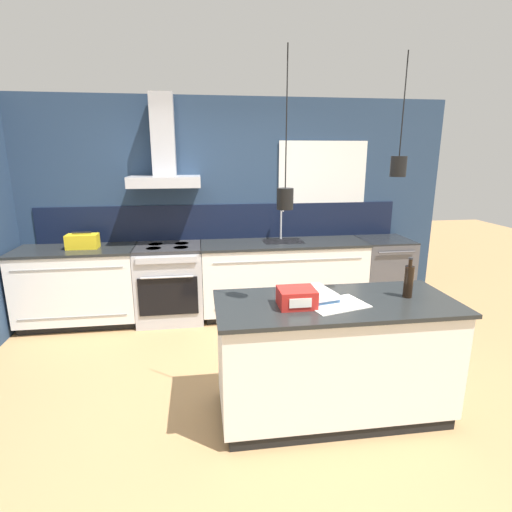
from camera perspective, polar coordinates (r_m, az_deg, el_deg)
name	(u,v)px	position (r m, az deg, el deg)	size (l,w,h in m)	color
ground_plane	(242,394)	(3.53, -2.07, -19.11)	(16.00, 16.00, 0.00)	#A87F51
wall_back	(221,203)	(4.97, -5.07, 7.53)	(5.60, 2.44, 2.60)	navy
counter_run_left	(79,286)	(5.05, -24.00, -3.97)	(1.33, 0.64, 0.91)	black
counter_run_sink	(283,277)	(4.95, 3.88, -3.06)	(2.00, 0.64, 1.32)	black
oven_range	(170,283)	(4.86, -12.18, -3.78)	(0.76, 0.66, 0.91)	#B5B5BA
dishwasher	(382,274)	(5.37, 17.57, -2.41)	(0.61, 0.65, 0.91)	#4C4C51
kitchen_island	(334,357)	(3.15, 11.02, -14.04)	(1.76, 0.76, 0.91)	black
bottle_on_island	(409,281)	(3.16, 20.97, -3.32)	(0.07, 0.07, 0.30)	black
book_stack	(317,294)	(2.98, 8.72, -5.43)	(0.27, 0.34, 0.07)	#335684
red_supply_box	(297,297)	(2.81, 5.83, -5.92)	(0.26, 0.22, 0.13)	red
paper_pile	(337,304)	(2.90, 11.44, -6.80)	(0.47, 0.38, 0.01)	silver
yellow_toolbox	(83,241)	(4.89, -23.54, 1.94)	(0.34, 0.18, 0.19)	gold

